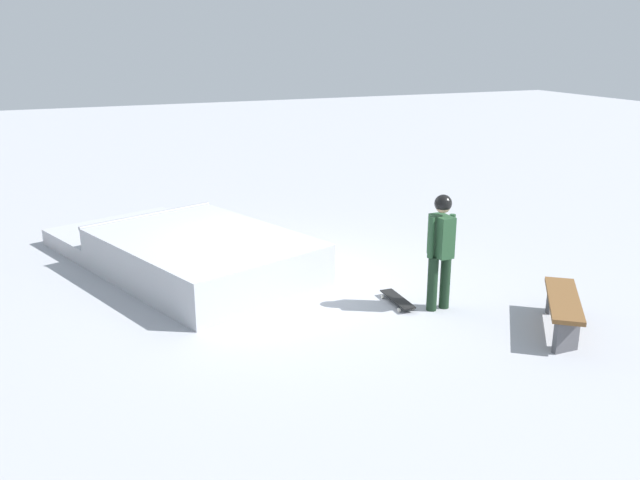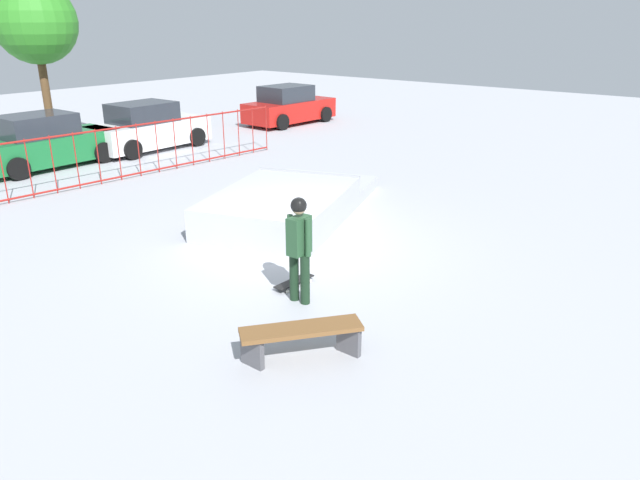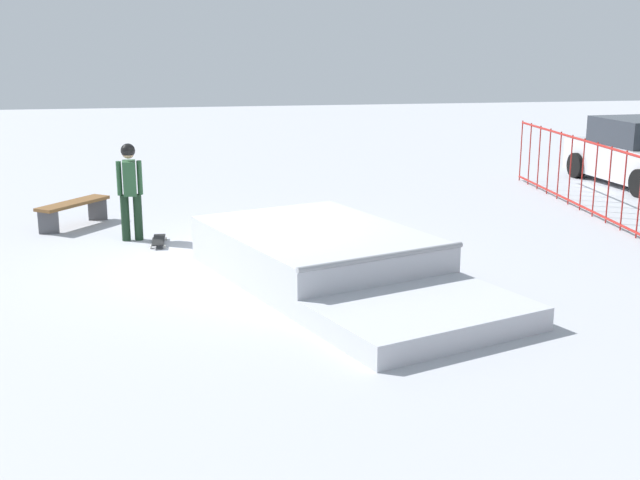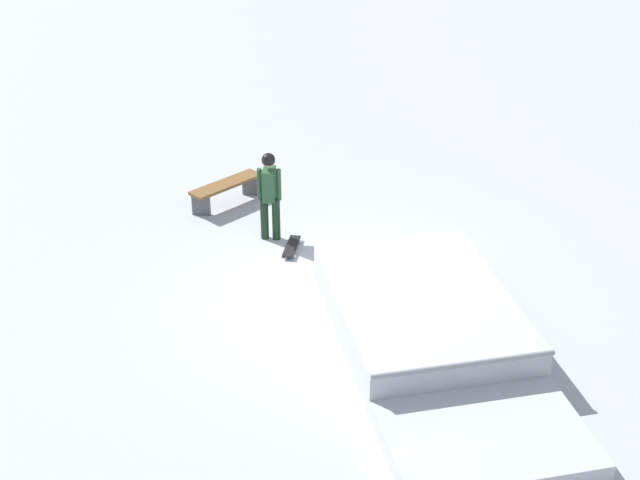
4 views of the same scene
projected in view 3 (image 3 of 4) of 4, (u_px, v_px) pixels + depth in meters
ground_plane at (225, 262)px, 13.11m from camera, size 60.00×60.00×0.00m
skate_ramp at (333, 261)px, 11.95m from camera, size 5.96×4.28×0.74m
skater at (130, 184)px, 14.26m from camera, size 0.39×0.44×1.73m
skateboard at (159, 240)px, 14.19m from camera, size 0.81×0.28×0.09m
park_bench at (73, 208)px, 15.46m from camera, size 1.52×1.29×0.48m
parked_car_silver at (638, 155)px, 19.70m from camera, size 4.20×2.12×1.60m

